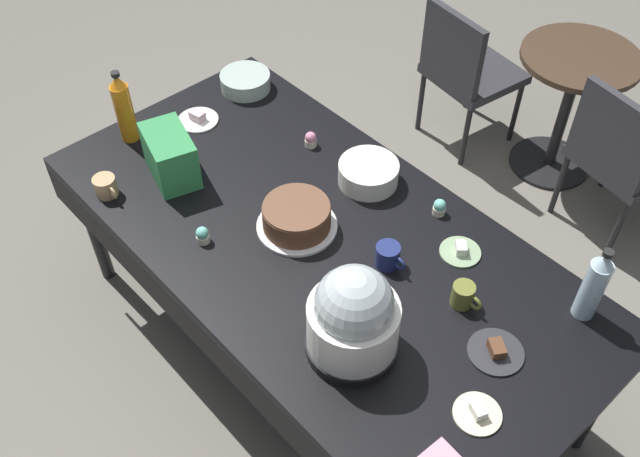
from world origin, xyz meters
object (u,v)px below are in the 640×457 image
dessert_plate_cream (477,413)px  maroon_chair_right (621,153)px  ceramic_snack_bowl (368,173)px  soda_carton (170,156)px  dessert_plate_charcoal (496,351)px  soda_bottle_water (594,285)px  potluck_table (320,249)px  coffee_mug_olive (463,295)px  cupcake_rose (203,235)px  maroon_chair_left (466,68)px  soda_bottle_orange_juice (124,108)px  frosted_layer_cake (297,217)px  glass_salad_bowl (245,81)px  coffee_mug_tan (106,187)px  slow_cooker (353,318)px  dessert_plate_white (198,119)px  coffee_mug_navy (388,256)px  cupcake_cocoa (439,207)px  round_cafe_table (571,92)px  dessert_plate_sage (460,251)px  cupcake_vanilla (311,140)px

dessert_plate_cream → maroon_chair_right: size_ratio=0.18×
ceramic_snack_bowl → soda_carton: size_ratio=0.92×
dessert_plate_charcoal → soda_carton: (-1.41, -0.29, 0.09)m
soda_bottle_water → soda_carton: size_ratio=1.20×
potluck_table → coffee_mug_olive: (0.55, 0.16, 0.11)m
dessert_plate_charcoal → cupcake_rose: bearing=-158.2°
maroon_chair_left → soda_bottle_orange_juice: bearing=-102.9°
frosted_layer_cake → dessert_plate_cream: bearing=-6.4°
glass_salad_bowl → coffee_mug_tan: coffee_mug_tan is taller
slow_cooker → cupcake_rose: bearing=-173.4°
potluck_table → dessert_plate_cream: (0.85, -0.13, 0.07)m
dessert_plate_white → soda_carton: 0.36m
frosted_layer_cake → coffee_mug_navy: bearing=18.9°
cupcake_cocoa → coffee_mug_navy: 0.33m
cupcake_rose → soda_carton: 0.40m
ceramic_snack_bowl → coffee_mug_tan: bearing=-128.3°
glass_salad_bowl → soda_bottle_water: size_ratio=0.73×
dessert_plate_white → soda_bottle_water: size_ratio=0.57×
dessert_plate_white → round_cafe_table: 1.93m
dessert_plate_sage → cupcake_rose: cupcake_rose is taller
cupcake_vanilla → soda_bottle_water: (1.26, 0.10, 0.11)m
soda_bottle_water → ceramic_snack_bowl: bearing=-175.1°
slow_cooker → coffee_mug_tan: 1.18m
cupcake_rose → cupcake_vanilla: bearing=101.9°
coffee_mug_navy → slow_cooker: bearing=-63.6°
cupcake_rose → dessert_plate_cream: bearing=9.8°
maroon_chair_left → maroon_chair_right: bearing=0.0°
dessert_plate_white → dessert_plate_cream: bearing=-6.8°
dessert_plate_sage → soda_bottle_water: bearing=12.5°
soda_carton → cupcake_cocoa: bearing=51.9°
potluck_table → round_cafe_table: size_ratio=3.06×
coffee_mug_navy → cupcake_rose: bearing=-141.6°
soda_bottle_water → maroon_chair_left: 1.86m
soda_bottle_orange_juice → glass_salad_bowl: bearing=84.9°
frosted_layer_cake → dessert_plate_sage: size_ratio=2.02×
glass_salad_bowl → maroon_chair_left: 1.28m
dessert_plate_white → cupcake_cocoa: cupcake_cocoa is taller
dessert_plate_cream → maroon_chair_left: bearing=129.7°
frosted_layer_cake → glass_salad_bowl: bearing=153.9°
soda_bottle_orange_juice → coffee_mug_tan: (0.24, -0.25, -0.11)m
dessert_plate_white → coffee_mug_navy: size_ratio=1.39×
ceramic_snack_bowl → cupcake_rose: (-0.18, -0.68, -0.01)m
frosted_layer_cake → soda_bottle_water: soda_bottle_water is taller
dessert_plate_charcoal → round_cafe_table: 1.91m
dessert_plate_white → maroon_chair_right: bearing=50.1°
cupcake_rose → potluck_table: bearing=49.9°
frosted_layer_cake → coffee_mug_olive: 0.67m
maroon_chair_left → round_cafe_table: maroon_chair_left is taller
slow_cooker → dessert_plate_white: 1.34m
ceramic_snack_bowl → maroon_chair_right: bearing=68.5°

